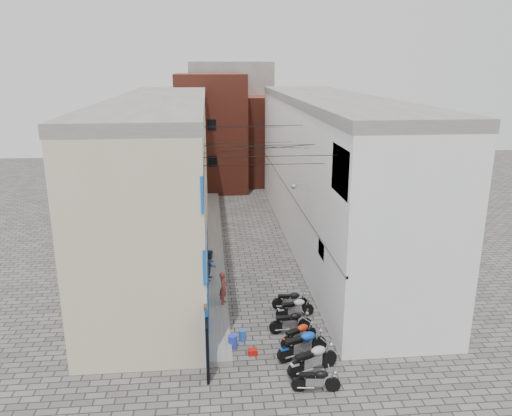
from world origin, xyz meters
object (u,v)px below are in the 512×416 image
object	(u,v)px
motorcycle_g	(291,299)
water_jug_far	(242,335)
motorcycle_a	(316,379)
red_crate	(253,352)
motorcycle_b	(313,358)
motorcycle_d	(299,333)
water_jug_near	(233,342)
person_a	(223,288)
motorcycle_e	(291,321)
motorcycle_c	(303,343)
motorcycle_f	(295,307)
person_b	(211,265)

from	to	relation	value
motorcycle_g	water_jug_far	bearing A→B (deg)	-40.12
motorcycle_a	red_crate	bearing A→B (deg)	-135.30
motorcycle_b	red_crate	size ratio (longest dim) A/B	5.80
motorcycle_d	water_jug_near	world-z (taller)	motorcycle_d
motorcycle_d	red_crate	xyz separation A→B (m)	(-1.89, -0.55, -0.39)
motorcycle_b	person_a	world-z (taller)	person_a
motorcycle_d	person_a	size ratio (longest dim) A/B	1.16
motorcycle_d	motorcycle_e	bearing A→B (deg)	160.60
motorcycle_e	red_crate	world-z (taller)	motorcycle_e
motorcycle_c	person_a	bearing A→B (deg)	-166.75
motorcycle_a	motorcycle_f	size ratio (longest dim) A/B	0.95
motorcycle_d	motorcycle_b	bearing A→B (deg)	-23.81
motorcycle_b	motorcycle_a	bearing A→B (deg)	-28.75
motorcycle_b	motorcycle_c	bearing A→B (deg)	168.24
motorcycle_c	water_jug_near	size ratio (longest dim) A/B	3.86
water_jug_near	motorcycle_g	bearing A→B (deg)	47.15
motorcycle_c	water_jug_far	xyz separation A→B (m)	(-2.21, 1.41, -0.39)
motorcycle_c	motorcycle_g	xyz separation A→B (m)	(0.18, 3.91, -0.13)
motorcycle_e	water_jug_near	distance (m)	2.67
motorcycle_e	water_jug_near	size ratio (longest dim) A/B	3.32
motorcycle_e	motorcycle_d	bearing A→B (deg)	3.65
water_jug_near	motorcycle_d	bearing A→B (deg)	-0.04
motorcycle_e	person_b	xyz separation A→B (m)	(-3.27, 5.16, 0.49)
motorcycle_b	motorcycle_g	size ratio (longest dim) A/B	1.23
motorcycle_b	motorcycle_d	bearing A→B (deg)	162.38
motorcycle_b	motorcycle_f	world-z (taller)	motorcycle_b
motorcycle_d	person_b	size ratio (longest dim) A/B	1.12
motorcycle_a	motorcycle_c	world-z (taller)	motorcycle_c
motorcycle_d	motorcycle_f	world-z (taller)	motorcycle_f
motorcycle_b	motorcycle_e	xyz separation A→B (m)	(-0.34, 2.87, -0.07)
motorcycle_a	motorcycle_d	distance (m)	2.98
person_b	red_crate	bearing A→B (deg)	-150.51
motorcycle_e	water_jug_near	bearing A→B (deg)	-74.35
motorcycle_c	motorcycle_e	size ratio (longest dim) A/B	1.16
red_crate	motorcycle_g	bearing A→B (deg)	60.05
motorcycle_d	motorcycle_f	bearing A→B (deg)	145.23
motorcycle_a	water_jug_near	world-z (taller)	motorcycle_a
person_b	red_crate	world-z (taller)	person_b
water_jug_near	water_jug_far	world-z (taller)	water_jug_near
person_a	person_b	xyz separation A→B (m)	(-0.56, 2.74, 0.02)
motorcycle_a	person_a	bearing A→B (deg)	-149.33
person_b	water_jug_near	world-z (taller)	person_b
motorcycle_d	motorcycle_e	xyz separation A→B (m)	(-0.17, 0.98, 0.03)
water_jug_near	motorcycle_c	bearing A→B (deg)	-18.99
motorcycle_c	motorcycle_a	bearing A→B (deg)	-18.21
motorcycle_b	motorcycle_c	distance (m)	1.01
water_jug_far	water_jug_near	bearing A→B (deg)	-128.46
motorcycle_c	water_jug_far	world-z (taller)	motorcycle_c
motorcycle_g	water_jug_far	size ratio (longest dim) A/B	3.68
motorcycle_f	motorcycle_g	world-z (taller)	motorcycle_f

